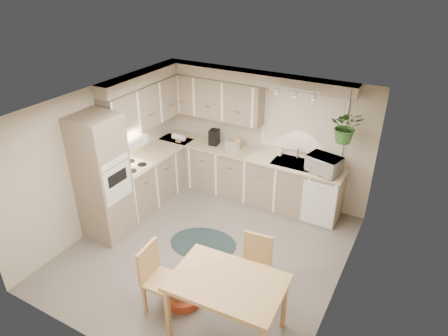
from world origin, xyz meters
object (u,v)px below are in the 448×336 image
at_px(braided_rug, 203,243).
at_px(pet_bed, 183,296).
at_px(dining_table, 227,307).
at_px(microwave, 324,163).
at_px(chair_back, 253,270).
at_px(chair_left, 163,279).

bearing_deg(braided_rug, pet_bed, -71.30).
bearing_deg(dining_table, microwave, 85.08).
bearing_deg(chair_back, pet_bed, 28.33).
height_order(dining_table, microwave, microwave).
bearing_deg(microwave, pet_bed, -96.78).
distance_m(chair_back, braided_rug, 1.39).
distance_m(chair_back, microwave, 2.31).
bearing_deg(dining_table, chair_left, -177.02).
bearing_deg(microwave, braided_rug, -118.10).
distance_m(braided_rug, pet_bed, 1.22).
bearing_deg(braided_rug, chair_back, -27.77).
distance_m(chair_left, braided_rug, 1.46).
relative_size(chair_left, chair_back, 1.05).
bearing_deg(chair_back, dining_table, 82.64).
xyz_separation_m(chair_back, pet_bed, (-0.78, -0.54, -0.39)).
relative_size(dining_table, chair_left, 1.40).
xyz_separation_m(pet_bed, microwave, (1.02, 2.73, 1.06)).
relative_size(chair_back, microwave, 1.68).
relative_size(chair_left, braided_rug, 0.86).
bearing_deg(chair_left, dining_table, 88.95).
xyz_separation_m(dining_table, chair_left, (-0.92, -0.05, 0.06)).
distance_m(chair_back, pet_bed, 1.02).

